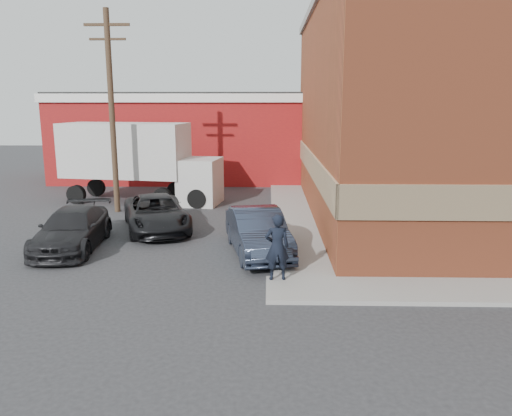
% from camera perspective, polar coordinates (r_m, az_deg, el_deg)
% --- Properties ---
extents(ground, '(90.00, 90.00, 0.00)m').
position_cam_1_polar(ground, '(14.50, 3.17, -8.23)').
color(ground, '#28282B').
rests_on(ground, ground).
extents(brick_building, '(14.25, 18.25, 9.36)m').
position_cam_1_polar(brick_building, '(24.30, 23.44, 10.26)').
color(brick_building, '#A2482A').
rests_on(brick_building, ground).
extents(sidewalk_west, '(1.80, 18.00, 0.12)m').
position_cam_1_polar(sidewalk_west, '(23.16, 4.01, -0.37)').
color(sidewalk_west, gray).
rests_on(sidewalk_west, ground).
extents(warehouse, '(16.30, 8.30, 5.60)m').
position_cam_1_polar(warehouse, '(34.13, -8.00, 8.20)').
color(warehouse, maroon).
rests_on(warehouse, ground).
extents(utility_pole, '(2.00, 0.26, 9.00)m').
position_cam_1_polar(utility_pole, '(23.68, -16.18, 10.90)').
color(utility_pole, '#463523').
rests_on(utility_pole, ground).
extents(man, '(0.73, 0.52, 1.88)m').
position_cam_1_polar(man, '(13.92, 2.42, -4.48)').
color(man, black).
rests_on(man, sidewalk_south).
extents(sedan, '(2.55, 4.85, 1.52)m').
position_cam_1_polar(sedan, '(16.69, 0.20, -2.75)').
color(sedan, '#293245').
rests_on(sedan, ground).
extents(suv_a, '(3.75, 5.42, 1.38)m').
position_cam_1_polar(suv_a, '(20.21, -11.33, -0.59)').
color(suv_a, black).
rests_on(suv_a, ground).
extents(suv_b, '(2.27, 4.87, 1.38)m').
position_cam_1_polar(suv_b, '(18.46, -20.25, -2.29)').
color(suv_b, black).
rests_on(suv_b, ground).
extents(box_truck, '(8.34, 3.58, 3.99)m').
position_cam_1_polar(box_truck, '(25.95, -13.11, 5.70)').
color(box_truck, beige).
rests_on(box_truck, ground).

